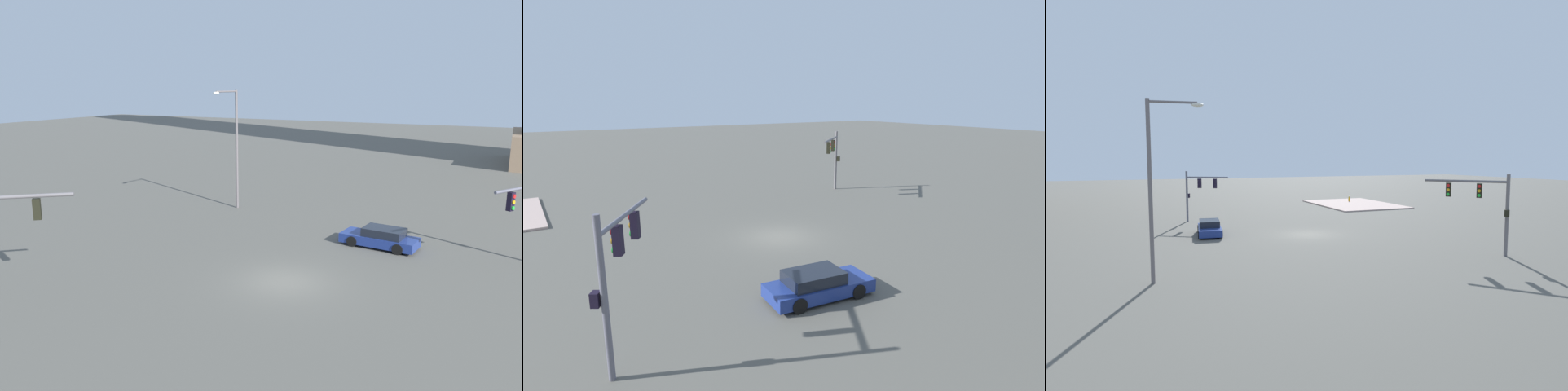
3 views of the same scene
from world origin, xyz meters
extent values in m
plane|color=#595750|center=(0.00, 0.00, 0.00)|extent=(210.06, 210.06, 0.00)
cube|color=#BA9E95|center=(18.49, -14.42, 0.07)|extent=(13.87, 9.85, 0.15)
cylinder|color=slate|center=(11.26, 8.54, 2.55)|extent=(0.20, 0.20, 5.09)
cylinder|color=slate|center=(10.11, 6.69, 4.48)|extent=(2.42, 3.78, 0.15)
cube|color=black|center=(10.54, 7.37, 3.88)|extent=(0.39, 0.41, 0.95)
cylinder|color=red|center=(10.67, 7.29, 4.17)|extent=(0.16, 0.20, 0.20)
cylinder|color=orange|center=(10.67, 7.29, 3.87)|extent=(0.16, 0.20, 0.20)
cylinder|color=green|center=(10.67, 7.29, 3.57)|extent=(0.16, 0.20, 0.20)
cube|color=black|center=(9.68, 5.99, 3.88)|extent=(0.39, 0.41, 0.95)
cylinder|color=red|center=(9.82, 5.91, 4.17)|extent=(0.16, 0.20, 0.20)
cylinder|color=orange|center=(9.82, 5.91, 3.87)|extent=(0.16, 0.20, 0.20)
cylinder|color=green|center=(9.82, 5.91, 3.57)|extent=(0.16, 0.20, 0.20)
cube|color=black|center=(11.46, 8.41, 2.60)|extent=(0.36, 0.38, 0.44)
cylinder|color=slate|center=(-11.92, -9.05, 2.66)|extent=(0.22, 0.22, 5.32)
cylinder|color=slate|center=(-9.91, -7.36, 4.81)|extent=(4.13, 3.51, 0.17)
cube|color=black|center=(-10.61, -7.96, 4.21)|extent=(0.41, 0.40, 0.95)
cylinder|color=red|center=(-10.72, -7.83, 4.50)|extent=(0.19, 0.17, 0.20)
cylinder|color=orange|center=(-10.72, -7.83, 4.20)|extent=(0.19, 0.17, 0.20)
cylinder|color=green|center=(-10.72, -7.83, 3.90)|extent=(0.19, 0.17, 0.20)
cube|color=black|center=(-9.12, -6.70, 4.21)|extent=(0.41, 0.40, 0.95)
cylinder|color=red|center=(-9.22, -6.58, 4.50)|extent=(0.19, 0.17, 0.20)
cylinder|color=orange|center=(-9.22, -6.58, 4.20)|extent=(0.19, 0.17, 0.20)
cylinder|color=green|center=(-9.22, -6.58, 3.90)|extent=(0.19, 0.17, 0.20)
cube|color=black|center=(-12.08, -8.86, 2.82)|extent=(0.38, 0.38, 0.44)
cylinder|color=#665F60|center=(-9.65, 12.34, 4.62)|extent=(0.20, 0.20, 9.24)
cylinder|color=#665F60|center=(-9.82, 11.17, 9.09)|extent=(0.46, 2.35, 0.12)
ellipsoid|color=silver|center=(-9.99, 10.01, 8.99)|extent=(0.38, 0.64, 0.20)
cube|color=navy|center=(2.83, 7.62, 0.44)|extent=(4.70, 2.29, 0.55)
cube|color=black|center=(3.10, 7.59, 0.96)|extent=(2.51, 1.84, 0.50)
cylinder|color=black|center=(1.35, 6.94, 0.32)|extent=(0.66, 0.29, 0.64)
cylinder|color=black|center=(1.53, 8.62, 0.32)|extent=(0.66, 0.29, 0.64)
cylinder|color=black|center=(4.14, 6.63, 0.32)|extent=(0.66, 0.29, 0.64)
cylinder|color=black|center=(4.32, 8.31, 0.32)|extent=(0.66, 0.29, 0.64)
cylinder|color=orange|center=(21.52, -15.27, 0.43)|extent=(0.22, 0.22, 0.55)
sphere|color=gold|center=(21.52, -15.27, 0.77)|extent=(0.18, 0.18, 0.18)
cylinder|color=gold|center=(21.68, -15.27, 0.45)|extent=(0.12, 0.10, 0.10)
camera|label=1|loc=(9.53, -21.58, 9.66)|focal=34.68mm
camera|label=2|loc=(12.96, 20.51, 8.12)|focal=28.99mm
camera|label=3|loc=(-31.38, 12.72, 6.28)|focal=28.27mm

